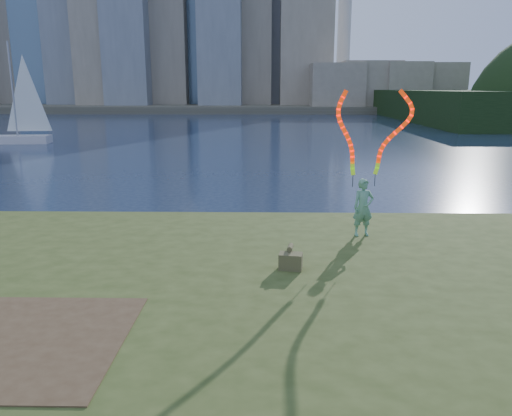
{
  "coord_description": "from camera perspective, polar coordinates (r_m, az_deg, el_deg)",
  "views": [
    {
      "loc": [
        1.42,
        -9.65,
        4.35
      ],
      "look_at": [
        1.22,
        1.0,
        1.78
      ],
      "focal_mm": 35.0,
      "sensor_mm": 36.0,
      "label": 1
    }
  ],
  "objects": [
    {
      "name": "ground",
      "position": [
        10.68,
        -6.78,
        -10.56
      ],
      "size": [
        320.0,
        320.0,
        0.0
      ],
      "primitive_type": "plane",
      "color": "#192640",
      "rests_on": "ground"
    },
    {
      "name": "woman_with_ribbons",
      "position": [
        12.31,
        12.3,
        3.51
      ],
      "size": [
        1.93,
        0.51,
        3.83
      ],
      "rotation": [
        0.0,
        0.0,
        0.19
      ],
      "color": "#177A43",
      "rests_on": "grassy_knoll"
    },
    {
      "name": "far_shore",
      "position": [
        104.72,
        0.3,
        11.53
      ],
      "size": [
        320.0,
        40.0,
        1.2
      ],
      "primitive_type": "cube",
      "color": "#4F493A",
      "rests_on": "ground"
    },
    {
      "name": "canvas_bag",
      "position": [
        10.08,
        3.98,
        -5.98
      ],
      "size": [
        0.5,
        0.57,
        0.44
      ],
      "rotation": [
        0.0,
        0.0,
        -0.16
      ],
      "color": "#4F532D",
      "rests_on": "grassy_knoll"
    },
    {
      "name": "grassy_knoll",
      "position": [
        8.5,
        -8.98,
        -14.77
      ],
      "size": [
        20.0,
        18.0,
        0.8
      ],
      "color": "#364518",
      "rests_on": "ground"
    },
    {
      "name": "dirt_patch",
      "position": [
        8.2,
        -26.04,
        -13.48
      ],
      "size": [
        3.2,
        3.0,
        0.02
      ],
      "primitive_type": "cube",
      "color": "#47331E",
      "rests_on": "grassy_knoll"
    },
    {
      "name": "sailboat",
      "position": [
        44.41,
        -25.35,
        8.43
      ],
      "size": [
        5.25,
        2.01,
        7.9
      ],
      "rotation": [
        0.0,
        0.0,
        0.09
      ],
      "color": "silver",
      "rests_on": "ground"
    }
  ]
}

